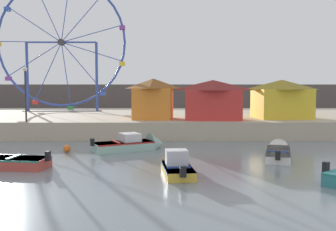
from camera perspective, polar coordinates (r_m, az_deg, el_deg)
The scene contains 11 objects.
quay_promenade at distance 36.39m, azimuth -8.61°, elevation -0.72°, with size 110.00×19.93×1.33m, color #B7A88E.
distant_town_skyline at distance 55.86m, azimuth -5.72°, elevation 2.54°, with size 140.00×3.00×4.40m, color #564C47.
motorboat_seafoam at distance 22.57m, azimuth -5.11°, elevation -4.45°, with size 4.68×3.34×1.48m.
motorboat_mustard_yellow at distance 16.61m, azimuth 1.21°, elevation -7.72°, with size 1.53×3.80×1.41m.
motorboat_white_red_stripe at distance 21.73m, azimuth 16.76°, elevation -5.28°, with size 2.71×5.42×1.14m.
ferris_wheel_blue_frame at distance 41.36m, azimuth -16.22°, elevation 10.58°, with size 13.91×1.20×14.23m.
carnival_booth_red_striped at distance 28.59m, azimuth 6.97°, elevation 2.54°, with size 4.84×3.25×3.07m.
carnival_booth_yellow_awning at distance 31.30m, azimuth 17.21°, elevation 2.58°, with size 4.80×4.13×3.13m.
carnival_booth_orange_canopy at distance 29.23m, azimuth -2.29°, elevation 2.74°, with size 3.55×3.65×3.21m.
promenade_lamp_near at distance 28.26m, azimuth -21.27°, elevation 4.26°, with size 0.32×0.32×3.95m.
mooring_buoy_orange at distance 22.40m, azimuth -15.41°, elevation -4.97°, with size 0.44×0.44×0.44m, color orange.
Camera 1 is at (5.23, -11.27, 3.69)m, focal length 39.26 mm.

